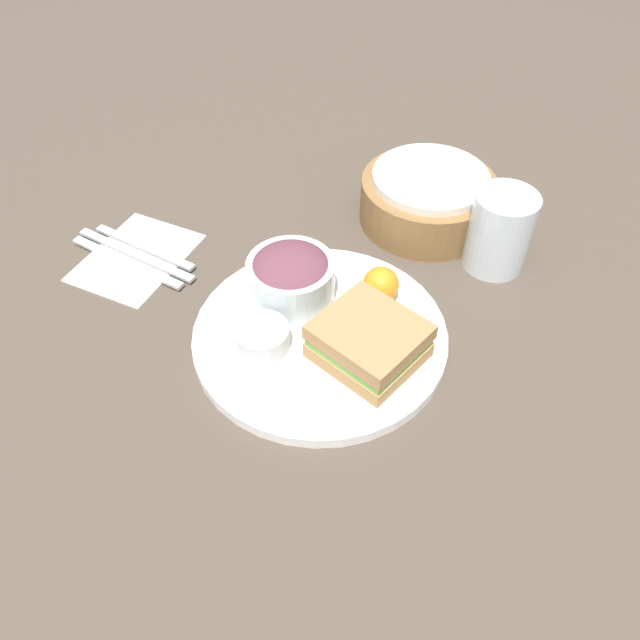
{
  "coord_description": "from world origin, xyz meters",
  "views": [
    {
      "loc": [
        0.22,
        -0.46,
        0.57
      ],
      "look_at": [
        0.0,
        0.0,
        0.04
      ],
      "focal_mm": 35.0,
      "sensor_mm": 36.0,
      "label": 1
    }
  ],
  "objects_px": {
    "dressing_cup": "(262,338)",
    "spoon": "(144,247)",
    "sandwich": "(369,341)",
    "salad_bowl": "(291,275)",
    "plate": "(320,336)",
    "bread_basket": "(428,198)",
    "drink_glass": "(500,231)",
    "knife": "(136,255)",
    "fork": "(127,262)"
  },
  "relations": [
    {
      "from": "salad_bowl",
      "to": "fork",
      "type": "bearing_deg",
      "value": -172.86
    },
    {
      "from": "knife",
      "to": "fork",
      "type": "bearing_deg",
      "value": 90.0
    },
    {
      "from": "plate",
      "to": "fork",
      "type": "height_order",
      "value": "plate"
    },
    {
      "from": "dressing_cup",
      "to": "drink_glass",
      "type": "height_order",
      "value": "drink_glass"
    },
    {
      "from": "plate",
      "to": "sandwich",
      "type": "xyz_separation_m",
      "value": [
        0.07,
        -0.01,
        0.03
      ]
    },
    {
      "from": "bread_basket",
      "to": "fork",
      "type": "distance_m",
      "value": 0.44
    },
    {
      "from": "bread_basket",
      "to": "knife",
      "type": "bearing_deg",
      "value": -142.83
    },
    {
      "from": "dressing_cup",
      "to": "salad_bowl",
      "type": "bearing_deg",
      "value": 95.01
    },
    {
      "from": "dressing_cup",
      "to": "fork",
      "type": "height_order",
      "value": "dressing_cup"
    },
    {
      "from": "plate",
      "to": "bread_basket",
      "type": "distance_m",
      "value": 0.29
    },
    {
      "from": "sandwich",
      "to": "knife",
      "type": "height_order",
      "value": "sandwich"
    },
    {
      "from": "fork",
      "to": "sandwich",
      "type": "bearing_deg",
      "value": -177.88
    },
    {
      "from": "salad_bowl",
      "to": "knife",
      "type": "height_order",
      "value": "salad_bowl"
    },
    {
      "from": "drink_glass",
      "to": "bread_basket",
      "type": "distance_m",
      "value": 0.13
    },
    {
      "from": "salad_bowl",
      "to": "bread_basket",
      "type": "height_order",
      "value": "salad_bowl"
    },
    {
      "from": "plate",
      "to": "sandwich",
      "type": "height_order",
      "value": "sandwich"
    },
    {
      "from": "dressing_cup",
      "to": "spoon",
      "type": "distance_m",
      "value": 0.26
    },
    {
      "from": "dressing_cup",
      "to": "bread_basket",
      "type": "distance_m",
      "value": 0.35
    },
    {
      "from": "sandwich",
      "to": "salad_bowl",
      "type": "distance_m",
      "value": 0.14
    },
    {
      "from": "plate",
      "to": "bread_basket",
      "type": "height_order",
      "value": "bread_basket"
    },
    {
      "from": "knife",
      "to": "spoon",
      "type": "bearing_deg",
      "value": -90.0
    },
    {
      "from": "drink_glass",
      "to": "spoon",
      "type": "xyz_separation_m",
      "value": [
        -0.45,
        -0.18,
        -0.05
      ]
    },
    {
      "from": "knife",
      "to": "salad_bowl",
      "type": "bearing_deg",
      "value": -171.51
    },
    {
      "from": "dressing_cup",
      "to": "bread_basket",
      "type": "bearing_deg",
      "value": 74.8
    },
    {
      "from": "sandwich",
      "to": "spoon",
      "type": "xyz_separation_m",
      "value": [
        -0.36,
        0.06,
        -0.03
      ]
    },
    {
      "from": "sandwich",
      "to": "bread_basket",
      "type": "xyz_separation_m",
      "value": [
        -0.03,
        0.3,
        -0.0
      ]
    },
    {
      "from": "fork",
      "to": "salad_bowl",
      "type": "bearing_deg",
      "value": -167.29
    },
    {
      "from": "fork",
      "to": "drink_glass",
      "type": "bearing_deg",
      "value": -148.63
    },
    {
      "from": "bread_basket",
      "to": "drink_glass",
      "type": "bearing_deg",
      "value": -25.14
    },
    {
      "from": "spoon",
      "to": "fork",
      "type": "bearing_deg",
      "value": 90.0
    },
    {
      "from": "drink_glass",
      "to": "plate",
      "type": "bearing_deg",
      "value": -123.9
    },
    {
      "from": "sandwich",
      "to": "plate",
      "type": "bearing_deg",
      "value": 170.68
    },
    {
      "from": "plate",
      "to": "salad_bowl",
      "type": "height_order",
      "value": "salad_bowl"
    },
    {
      "from": "plate",
      "to": "drink_glass",
      "type": "bearing_deg",
      "value": 56.1
    },
    {
      "from": "fork",
      "to": "spoon",
      "type": "distance_m",
      "value": 0.04
    },
    {
      "from": "bread_basket",
      "to": "spoon",
      "type": "height_order",
      "value": "bread_basket"
    },
    {
      "from": "plate",
      "to": "bread_basket",
      "type": "bearing_deg",
      "value": 82.05
    },
    {
      "from": "salad_bowl",
      "to": "dressing_cup",
      "type": "xyz_separation_m",
      "value": [
        0.01,
        -0.09,
        -0.02
      ]
    },
    {
      "from": "dressing_cup",
      "to": "knife",
      "type": "xyz_separation_m",
      "value": [
        -0.25,
        0.08,
        -0.02
      ]
    },
    {
      "from": "dressing_cup",
      "to": "spoon",
      "type": "bearing_deg",
      "value": 158.32
    },
    {
      "from": "sandwich",
      "to": "fork",
      "type": "height_order",
      "value": "sandwich"
    },
    {
      "from": "sandwich",
      "to": "salad_bowl",
      "type": "height_order",
      "value": "salad_bowl"
    },
    {
      "from": "sandwich",
      "to": "salad_bowl",
      "type": "bearing_deg",
      "value": 157.55
    },
    {
      "from": "knife",
      "to": "spoon",
      "type": "xyz_separation_m",
      "value": [
        0.0,
        0.02,
        0.0
      ]
    },
    {
      "from": "drink_glass",
      "to": "spoon",
      "type": "height_order",
      "value": "drink_glass"
    },
    {
      "from": "bread_basket",
      "to": "fork",
      "type": "relative_size",
      "value": 1.01
    },
    {
      "from": "plate",
      "to": "knife",
      "type": "xyz_separation_m",
      "value": [
        -0.3,
        0.03,
        -0.0
      ]
    },
    {
      "from": "fork",
      "to": "dressing_cup",
      "type": "bearing_deg",
      "value": 171.69
    },
    {
      "from": "knife",
      "to": "spoon",
      "type": "distance_m",
      "value": 0.02
    },
    {
      "from": "fork",
      "to": "knife",
      "type": "distance_m",
      "value": 0.02
    }
  ]
}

